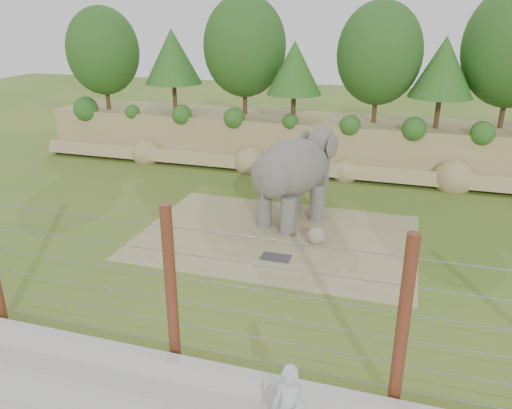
# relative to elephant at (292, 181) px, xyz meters

# --- Properties ---
(ground) EXTENTS (90.00, 90.00, 0.00)m
(ground) POSITION_rel_elephant_xyz_m (-0.68, -4.46, -1.75)
(ground) COLOR #44671E
(ground) RESTS_ON ground
(back_embankment) EXTENTS (30.00, 5.52, 8.77)m
(back_embankment) POSITION_rel_elephant_xyz_m (-0.09, 8.22, 2.21)
(back_embankment) COLOR #9C8B58
(back_embankment) RESTS_ON ground
(dirt_patch) EXTENTS (10.00, 7.00, 0.02)m
(dirt_patch) POSITION_rel_elephant_xyz_m (-0.18, -1.46, -1.74)
(dirt_patch) COLOR #93895F
(dirt_patch) RESTS_ON ground
(drain_grate) EXTENTS (1.00, 0.60, 0.03)m
(drain_grate) POSITION_rel_elephant_xyz_m (0.22, -3.12, -1.72)
(drain_grate) COLOR #262628
(drain_grate) RESTS_ON dirt_patch
(elephant) EXTENTS (3.50, 4.70, 3.50)m
(elephant) POSITION_rel_elephant_xyz_m (0.00, 0.00, 0.00)
(elephant) COLOR #655F59
(elephant) RESTS_ON ground
(stone_ball) EXTENTS (0.65, 0.65, 0.65)m
(stone_ball) POSITION_rel_elephant_xyz_m (1.31, -1.64, -1.40)
(stone_ball) COLOR gray
(stone_ball) RESTS_ON dirt_patch
(retaining_wall) EXTENTS (26.00, 0.35, 0.50)m
(retaining_wall) POSITION_rel_elephant_xyz_m (-0.68, -9.46, -1.50)
(retaining_wall) COLOR beige
(retaining_wall) RESTS_ON ground
(barrier_fence) EXTENTS (20.26, 0.26, 4.00)m
(barrier_fence) POSITION_rel_elephant_xyz_m (-0.68, -8.96, 0.25)
(barrier_fence) COLOR maroon
(barrier_fence) RESTS_ON ground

